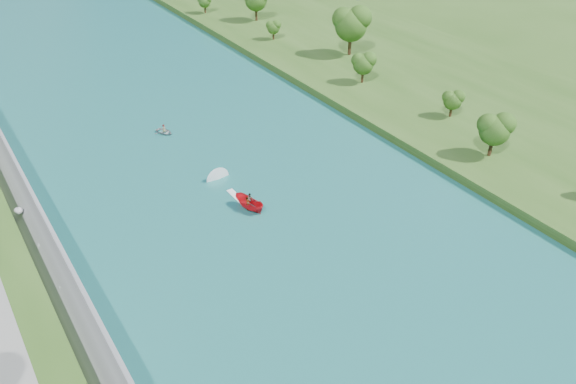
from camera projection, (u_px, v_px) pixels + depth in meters
ground at (321, 271)px, 65.03m from camera, size 260.00×260.00×0.00m
river_water at (235, 191)px, 78.69m from camera, size 55.00×240.00×0.10m
berm_east at (475, 101)px, 101.08m from camera, size 44.00×240.00×1.50m
riprap_bank at (45, 251)px, 65.20m from camera, size 3.54×236.00×4.05m
trees_east at (418, 75)px, 96.27m from camera, size 17.18×137.46×11.90m
motorboat at (245, 200)px, 75.33m from camera, size 3.60×19.32×2.22m
raft at (164, 131)px, 92.32m from camera, size 3.39×3.88×1.56m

